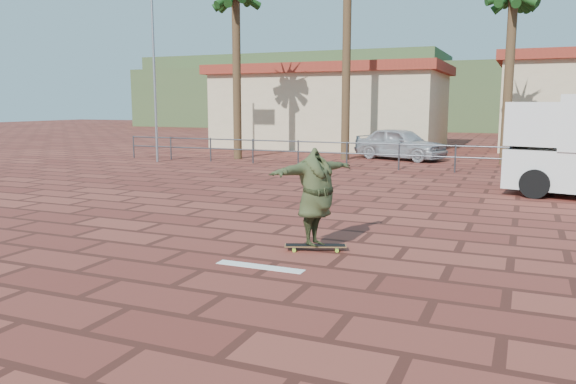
% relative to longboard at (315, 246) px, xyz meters
% --- Properties ---
extents(ground, '(120.00, 120.00, 0.00)m').
position_rel_longboard_xyz_m(ground, '(-1.14, -0.00, -0.08)').
color(ground, brown).
rests_on(ground, ground).
extents(paint_stripe, '(1.40, 0.22, 0.01)m').
position_rel_longboard_xyz_m(paint_stripe, '(-0.44, -1.20, -0.08)').
color(paint_stripe, white).
rests_on(paint_stripe, ground).
extents(guardrail, '(24.06, 0.06, 1.00)m').
position_rel_longboard_xyz_m(guardrail, '(-1.14, 12.00, 0.60)').
color(guardrail, '#47494F').
rests_on(guardrail, ground).
extents(flagpole, '(1.30, 0.10, 8.00)m').
position_rel_longboard_xyz_m(flagpole, '(-11.02, 11.00, 4.56)').
color(flagpole, gray).
rests_on(flagpole, ground).
extents(palm_center, '(2.40, 2.40, 7.75)m').
position_rel_longboard_xyz_m(palm_center, '(2.36, 15.50, 6.28)').
color(palm_center, brown).
rests_on(palm_center, ground).
extents(building_west, '(12.60, 7.60, 4.50)m').
position_rel_longboard_xyz_m(building_west, '(-7.14, 22.00, 2.20)').
color(building_west, beige).
rests_on(building_west, ground).
extents(hill_front, '(70.00, 18.00, 6.00)m').
position_rel_longboard_xyz_m(hill_front, '(-1.14, 50.00, 2.92)').
color(hill_front, '#384C28').
rests_on(hill_front, ground).
extents(hill_back, '(35.00, 14.00, 8.00)m').
position_rel_longboard_xyz_m(hill_back, '(-23.14, 56.00, 3.92)').
color(hill_back, '#384C28').
rests_on(hill_back, ground).
extents(longboard, '(1.04, 0.58, 0.10)m').
position_rel_longboard_xyz_m(longboard, '(0.00, 0.00, 0.00)').
color(longboard, olive).
rests_on(longboard, ground).
extents(skateboarder, '(1.18, 2.06, 1.62)m').
position_rel_longboard_xyz_m(skateboarder, '(-0.00, -0.00, 0.83)').
color(skateboarder, '#373F22').
rests_on(skateboarder, longboard).
extents(car_silver, '(4.42, 2.98, 1.40)m').
position_rel_longboard_xyz_m(car_silver, '(-1.93, 16.00, 0.62)').
color(car_silver, '#A3A5AA').
rests_on(car_silver, ground).
extents(car_white, '(4.60, 2.34, 1.44)m').
position_rel_longboard_xyz_m(car_white, '(4.79, 14.75, 0.64)').
color(car_white, white).
rests_on(car_white, ground).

